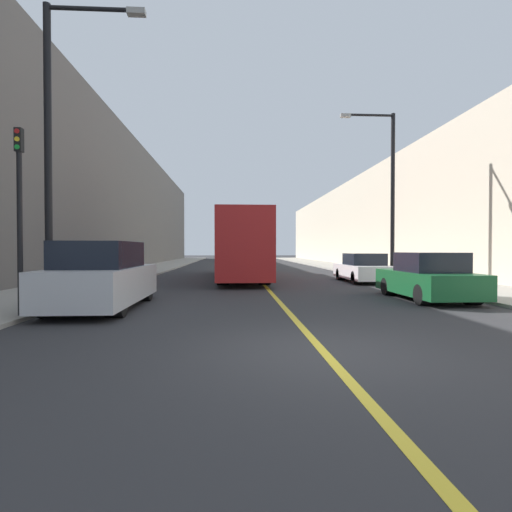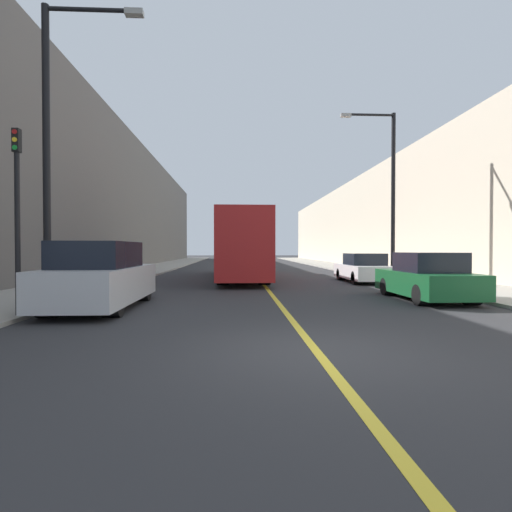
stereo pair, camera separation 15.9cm
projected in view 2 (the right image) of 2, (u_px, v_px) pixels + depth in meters
ground_plane at (317, 352)px, 6.35m from camera, size 200.00×200.00×0.00m
sidewalk_left at (160, 267)px, 35.90m from camera, size 3.90×72.00×0.10m
sidewalk_right at (338, 266)px, 36.72m from camera, size 3.90×72.00×0.10m
building_row_left at (115, 203)px, 35.60m from camera, size 4.00×72.00×11.60m
building_row_right at (381, 221)px, 36.85m from camera, size 4.00×72.00×8.46m
road_center_line at (250, 267)px, 36.31m from camera, size 0.16×72.00×0.01m
bus at (242, 246)px, 22.28m from camera, size 2.47×12.59×3.44m
parked_suv_left at (101, 278)px, 11.05m from camera, size 1.97×4.98×1.85m
car_right_near at (427, 279)px, 12.93m from camera, size 1.88×4.22×1.54m
car_right_mid at (363, 269)px, 19.92m from camera, size 1.86×4.40×1.44m
street_lamp_left at (55, 135)px, 10.95m from camera, size 2.75×0.24×8.22m
street_lamp_right at (389, 186)px, 19.71m from camera, size 2.75×0.24×8.26m
traffic_light at (17, 214)px, 9.30m from camera, size 0.16×0.18×4.35m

